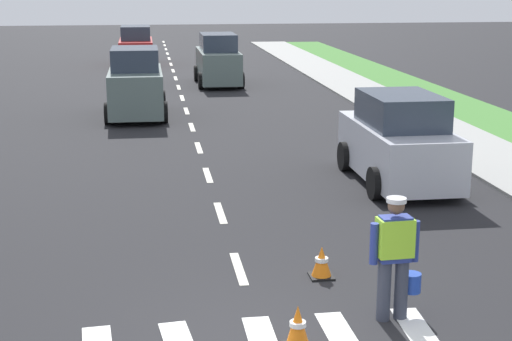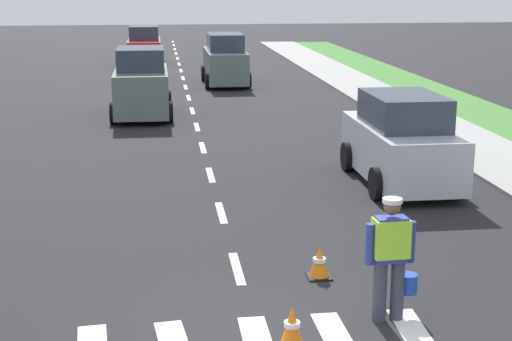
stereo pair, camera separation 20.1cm
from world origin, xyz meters
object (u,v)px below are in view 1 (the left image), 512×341
object	(u,v)px
car_parked_curbside	(399,142)
traffic_cone_near	(298,327)
road_worker	(396,252)
traffic_cone_far	(322,262)
car_oncoming_third	(136,47)
car_oncoming_second	(136,85)
car_outgoing_far	(218,61)

from	to	relation	value
car_parked_curbside	traffic_cone_near	bearing A→B (deg)	-116.16
road_worker	traffic_cone_near	world-z (taller)	road_worker
traffic_cone_near	car_parked_curbside	size ratio (longest dim) A/B	0.14
traffic_cone_far	car_oncoming_third	distance (m)	30.87
road_worker	car_oncoming_third	distance (m)	32.50
traffic_cone_far	car_oncoming_second	size ratio (longest dim) A/B	0.12
car_parked_curbside	car_outgoing_far	distance (m)	17.05
car_oncoming_second	traffic_cone_far	bearing A→B (deg)	-78.94
traffic_cone_near	car_oncoming_second	world-z (taller)	car_oncoming_second
car_oncoming_third	traffic_cone_far	bearing A→B (deg)	-84.46
road_worker	traffic_cone_far	world-z (taller)	road_worker
traffic_cone_near	car_parked_curbside	xyz separation A→B (m)	(3.70, 7.52, 0.65)
car_outgoing_far	traffic_cone_far	bearing A→B (deg)	-91.33
road_worker	traffic_cone_far	bearing A→B (deg)	111.25
car_parked_curbside	car_oncoming_second	bearing A→B (deg)	121.55
traffic_cone_far	car_outgoing_far	world-z (taller)	car_outgoing_far
traffic_cone_far	car_parked_curbside	distance (m)	6.05
traffic_cone_near	car_oncoming_second	bearing A→B (deg)	96.94
road_worker	car_outgoing_far	bearing A→B (deg)	90.25
traffic_cone_near	traffic_cone_far	distance (m)	2.39
car_oncoming_second	car_oncoming_third	world-z (taller)	car_oncoming_second
car_oncoming_second	car_parked_curbside	size ratio (longest dim) A/B	0.97
car_outgoing_far	car_oncoming_third	size ratio (longest dim) A/B	0.99
car_oncoming_third	road_worker	bearing A→B (deg)	-83.65
car_oncoming_second	car_oncoming_third	size ratio (longest dim) A/B	0.91
road_worker	car_oncoming_third	bearing A→B (deg)	96.35
car_parked_curbside	car_oncoming_third	bearing A→B (deg)	102.98
car_oncoming_second	car_outgoing_far	distance (m)	8.24
traffic_cone_near	car_outgoing_far	world-z (taller)	car_outgoing_far
car_oncoming_second	car_oncoming_third	xyz separation A→B (m)	(-0.12, 16.08, -0.11)
road_worker	car_parked_curbside	distance (m)	7.22
traffic_cone_far	car_oncoming_second	distance (m)	14.93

